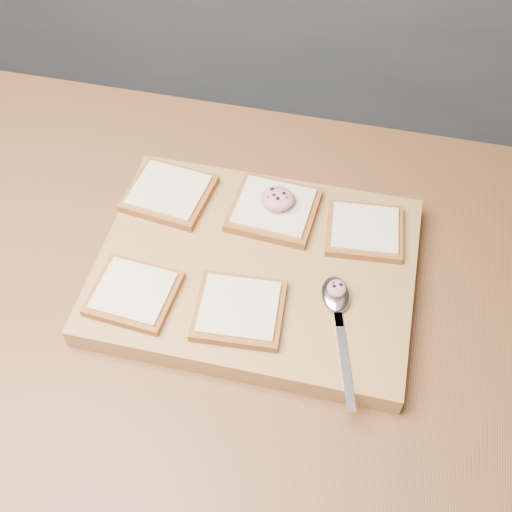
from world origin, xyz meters
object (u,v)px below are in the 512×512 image
Objects in this scene: cutting_board at (256,269)px; bread_far_center at (274,209)px; tuna_salad_dollop at (278,199)px; spoon at (337,303)px.

bread_far_center is at bearing 86.55° from cutting_board.
tuna_salad_dollop is at bearing 43.03° from bread_far_center.
cutting_board is 0.11m from tuna_salad_dollop.
tuna_salad_dollop reaches higher than bread_far_center.
cutting_board is 3.38× the size of bread_far_center.
tuna_salad_dollop reaches higher than spoon.
tuna_salad_dollop reaches higher than cutting_board.
cutting_board is at bearing -95.84° from tuna_salad_dollop.
spoon is (0.12, -0.15, -0.00)m from bread_far_center.
bread_far_center is (0.01, 0.10, 0.03)m from cutting_board.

